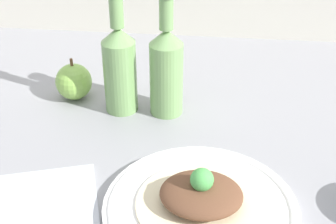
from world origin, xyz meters
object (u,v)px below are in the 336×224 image
(cider_bottle_right, at_px, (166,68))
(cider_bottle_left, at_px, (120,66))
(plated_food, at_px, (201,196))
(apple, at_px, (74,82))
(plate, at_px, (200,208))

(cider_bottle_right, bearing_deg, cider_bottle_left, 180.00)
(plated_food, height_order, apple, apple)
(plated_food, distance_m, apple, 0.42)
(plate, bearing_deg, plated_food, 0.00)
(plated_food, distance_m, cider_bottle_left, 0.33)
(plated_food, relative_size, cider_bottle_right, 0.78)
(plated_food, xyz_separation_m, cider_bottle_left, (-0.17, 0.28, 0.06))
(cider_bottle_left, bearing_deg, plate, -58.33)
(plate, height_order, plated_food, plated_food)
(cider_bottle_right, bearing_deg, plate, -73.59)
(plate, relative_size, cider_bottle_left, 1.17)
(plate, bearing_deg, apple, 131.68)
(plated_food, height_order, cider_bottle_right, cider_bottle_right)
(plate, xyz_separation_m, apple, (-0.28, 0.31, 0.03))
(plated_food, bearing_deg, plate, 0.00)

